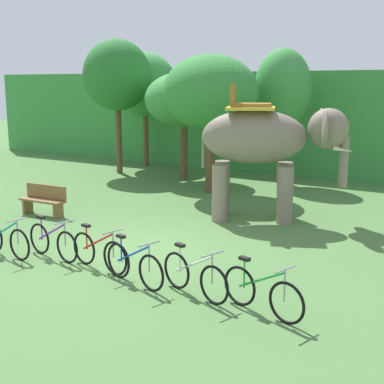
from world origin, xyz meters
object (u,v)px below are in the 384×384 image
object	(u,v)px
elephant	(266,142)
bike_red	(99,252)
tree_center_right	(145,85)
bike_white	(194,276)
tree_center_left	(117,75)
tree_right	(184,100)
tree_left	(211,93)
tree_far_right	(283,90)
bike_teal	(6,239)
wooden_bench	(44,199)
bike_purple	(53,241)
bike_blue	(134,265)
bike_green	(262,292)

from	to	relation	value
elephant	bike_red	world-z (taller)	elephant
tree_center_right	bike_white	size ratio (longest dim) A/B	3.16
tree_center_left	elephant	xyz separation A→B (m)	(8.62, -4.23, -1.93)
tree_right	tree_left	distance (m)	2.76
tree_center_right	bike_red	distance (m)	14.70
elephant	tree_left	bearing A→B (deg)	141.16
tree_left	tree_far_right	xyz separation A→B (m)	(1.44, 3.00, 0.07)
bike_teal	wooden_bench	distance (m)	3.79
elephant	bike_purple	bearing A→B (deg)	-114.95
bike_blue	bike_green	distance (m)	2.65
bike_teal	tree_left	bearing A→B (deg)	87.36
bike_purple	bike_teal	bearing A→B (deg)	-157.00
elephant	bike_white	xyz separation A→B (m)	(1.16, -5.80, -1.82)
elephant	bike_white	bearing A→B (deg)	-78.67
tree_center_right	bike_purple	world-z (taller)	tree_center_right
bike_red	wooden_bench	bearing A→B (deg)	148.53
tree_right	bike_purple	xyz separation A→B (m)	(2.76, -9.88, -2.78)
bike_red	tree_center_right	bearing A→B (deg)	122.10
tree_center_left	bike_red	size ratio (longest dim) A/B	3.33
bike_white	bike_teal	bearing A→B (deg)	-177.41
bike_purple	bike_green	xyz separation A→B (m)	(5.12, -0.29, 0.00)
elephant	bike_blue	size ratio (longest dim) A/B	2.51
tree_right	bike_red	distance (m)	11.09
bike_blue	tree_far_right	bearing A→B (deg)	98.14
tree_center_right	bike_blue	distance (m)	15.52
tree_right	tree_center_right	bearing A→B (deg)	147.77
bike_teal	bike_white	size ratio (longest dim) A/B	1.03
tree_right	tree_left	xyz separation A→B (m)	(2.14, -1.71, 0.32)
tree_center_left	bike_purple	xyz separation A→B (m)	(6.02, -9.82, -3.75)
bike_teal	bike_red	size ratio (longest dim) A/B	1.01
bike_green	bike_red	bearing A→B (deg)	176.03
tree_left	bike_purple	size ratio (longest dim) A/B	2.82
wooden_bench	bike_blue	bearing A→B (deg)	-28.35
tree_center_left	tree_left	world-z (taller)	tree_center_left
bike_blue	bike_white	size ratio (longest dim) A/B	1.01
bike_purple	wooden_bench	world-z (taller)	bike_purple
tree_left	bike_teal	distance (m)	9.16
tree_left	tree_center_right	bearing A→B (deg)	145.27
elephant	wooden_bench	distance (m)	6.64
tree_center_left	elephant	world-z (taller)	tree_center_left
elephant	wooden_bench	world-z (taller)	elephant
tree_center_right	bike_purple	xyz separation A→B (m)	(6.25, -12.08, -3.37)
elephant	bike_blue	xyz separation A→B (m)	(-0.13, -5.90, -1.82)
tree_far_right	bike_blue	xyz separation A→B (m)	(1.64, -11.49, -3.18)
tree_right	tree_far_right	xyz separation A→B (m)	(3.59, 1.30, 0.40)
bike_teal	bike_green	world-z (taller)	same
bike_green	wooden_bench	world-z (taller)	bike_green
wooden_bench	elephant	bearing A→B (deg)	26.70
elephant	tree_far_right	bearing A→B (deg)	107.59
bike_white	tree_center_left	bearing A→B (deg)	134.29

